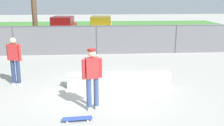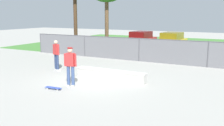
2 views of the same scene
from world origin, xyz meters
name	(u,v)px [view 2 (image 2 of 2)]	position (x,y,z in m)	size (l,w,h in m)	color
ground_plane	(90,81)	(0.00, 0.00, 0.00)	(80.00, 80.00, 0.00)	#ADAAA3
grass_strip	(175,46)	(0.00, 16.71, 0.01)	(30.62, 20.00, 0.02)	#478438
concrete_ledge	(110,75)	(0.71, 0.79, 0.26)	(3.87, 0.50, 0.51)	#B7B5AD
skateboarder	(70,65)	(-0.29, -1.22, 1.03)	(0.58, 0.36, 1.84)	beige
skateboard	(53,88)	(-0.71, -1.97, 0.07)	(0.81, 0.26, 0.09)	#334CB2
chainlink_fence	(139,49)	(0.00, 6.41, 0.91)	(18.69, 0.07, 1.66)	#4C4C51
car_red	(140,40)	(-2.63, 13.22, 0.84)	(2.28, 4.33, 1.66)	#B21E1E
car_yellow	(171,41)	(0.50, 13.12, 0.84)	(2.28, 4.33, 1.66)	gold
bystander	(56,54)	(-3.15, 1.20, 1.01)	(0.57, 0.38, 1.82)	beige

